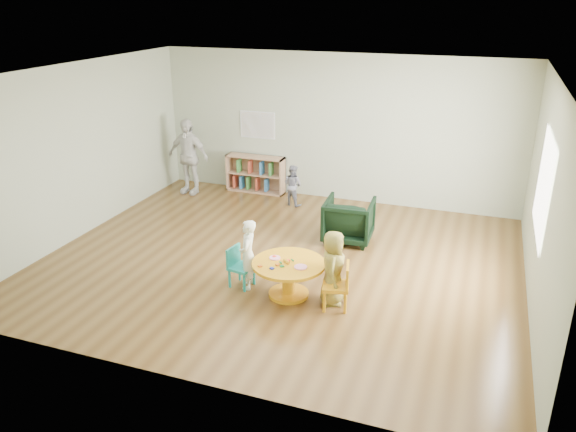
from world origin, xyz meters
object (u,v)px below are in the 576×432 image
(armchair, at_px, (349,220))
(toddler, at_px, (293,185))
(bookshelf, at_px, (256,174))
(adult_caretaker, at_px, (188,156))
(child_left, at_px, (248,254))
(activity_table, at_px, (289,273))
(kid_chair_left, at_px, (239,265))
(kid_chair_right, at_px, (339,285))
(child_right, at_px, (333,268))

(armchair, bearing_deg, toddler, -45.01)
(bookshelf, height_order, toddler, toddler)
(bookshelf, distance_m, adult_caretaker, 1.40)
(child_left, relative_size, adult_caretaker, 0.65)
(activity_table, distance_m, adult_caretaker, 4.67)
(kid_chair_left, bearing_deg, activity_table, 97.76)
(kid_chair_right, distance_m, child_right, 0.23)
(kid_chair_left, distance_m, child_right, 1.36)
(bookshelf, xyz_separation_m, adult_caretaker, (-1.23, -0.53, 0.39))
(child_left, distance_m, toddler, 3.31)
(child_right, bearing_deg, child_left, 78.84)
(activity_table, height_order, child_right, child_right)
(kid_chair_right, xyz_separation_m, bookshelf, (-2.80, 3.89, 0.03))
(kid_chair_right, relative_size, toddler, 0.78)
(kid_chair_right, height_order, toddler, toddler)
(child_left, distance_m, child_right, 1.20)
(bookshelf, relative_size, armchair, 1.53)
(kid_chair_left, distance_m, child_left, 0.24)
(activity_table, distance_m, child_left, 0.62)
(activity_table, xyz_separation_m, armchair, (0.31, 2.03, 0.02))
(activity_table, xyz_separation_m, child_left, (-0.60, 0.03, 0.16))
(bookshelf, relative_size, adult_caretaker, 0.79)
(kid_chair_left, distance_m, kid_chair_right, 1.46)
(child_right, height_order, toddler, child_right)
(kid_chair_left, distance_m, adult_caretaker, 4.16)
(child_left, bearing_deg, kid_chair_right, 72.67)
(armchair, distance_m, toddler, 1.90)
(toddler, relative_size, adult_caretaker, 0.52)
(bookshelf, distance_m, armchair, 2.98)
(child_right, bearing_deg, kid_chair_left, 78.80)
(kid_chair_right, bearing_deg, child_left, 72.22)
(child_left, height_order, adult_caretaker, adult_caretaker)
(kid_chair_left, xyz_separation_m, toddler, (-0.36, 3.27, 0.09))
(child_right, bearing_deg, toddler, 16.75)
(activity_table, height_order, bookshelf, bookshelf)
(bookshelf, bearing_deg, activity_table, -61.36)
(child_right, distance_m, toddler, 3.70)
(child_left, xyz_separation_m, adult_caretaker, (-2.71, 3.24, 0.26))
(kid_chair_right, bearing_deg, child_right, 35.19)
(armchair, bearing_deg, activity_table, 78.18)
(armchair, height_order, adult_caretaker, adult_caretaker)
(armchair, height_order, child_left, child_left)
(activity_table, distance_m, bookshelf, 4.33)
(kid_chair_left, xyz_separation_m, kid_chair_right, (1.46, -0.12, 0.03))
(child_right, xyz_separation_m, toddler, (-1.70, 3.28, -0.11))
(child_left, relative_size, toddler, 1.25)
(kid_chair_left, distance_m, toddler, 3.29)
(adult_caretaker, bearing_deg, toddler, 5.01)
(kid_chair_right, distance_m, toddler, 3.84)
(kid_chair_right, xyz_separation_m, child_right, (-0.12, 0.11, 0.17))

